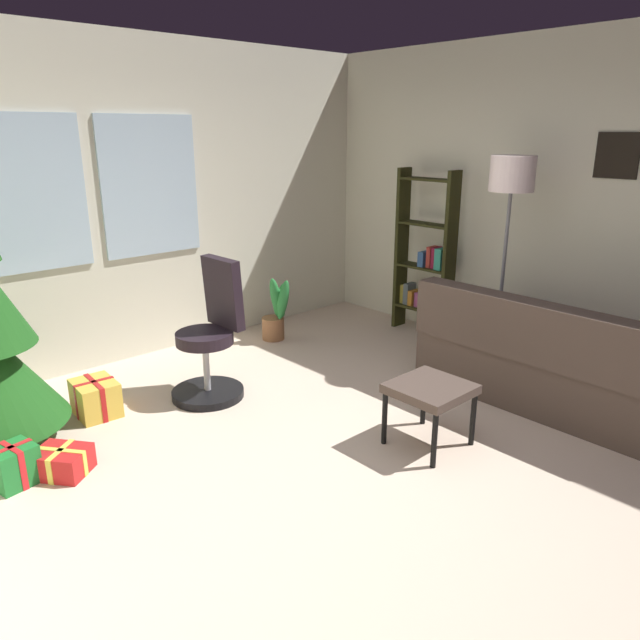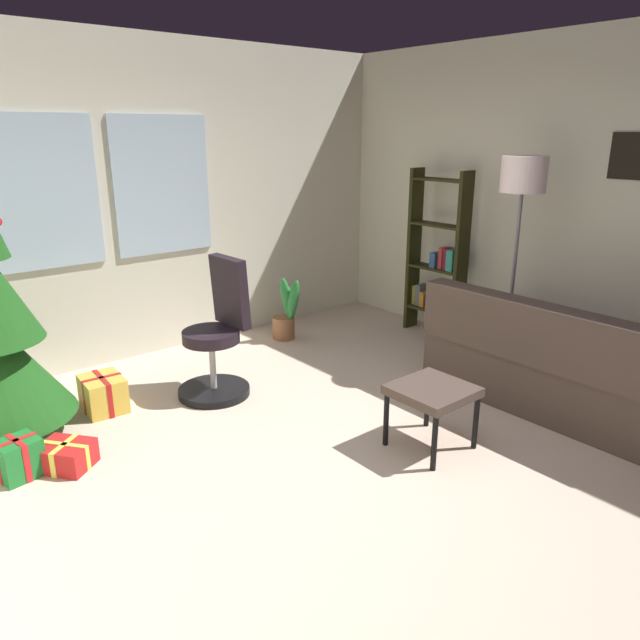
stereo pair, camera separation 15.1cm
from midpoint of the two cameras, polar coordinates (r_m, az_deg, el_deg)
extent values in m
cube|color=beige|center=(3.86, 2.36, -14.39)|extent=(5.15, 5.39, 0.10)
cube|color=beige|center=(5.59, -18.06, 10.63)|extent=(5.15, 0.10, 2.78)
cube|color=silver|center=(5.21, -27.04, 10.67)|extent=(0.90, 0.03, 1.20)
cube|color=silver|center=(5.58, -16.72, 12.18)|extent=(0.90, 0.03, 1.20)
cube|color=beige|center=(5.49, 22.69, 10.03)|extent=(0.10, 5.39, 2.78)
cube|color=black|center=(5.29, 25.84, 13.99)|extent=(0.02, 0.33, 0.35)
cube|color=#493A32|center=(4.91, 20.56, -4.86)|extent=(0.90, 1.96, 0.42)
cube|color=#493A32|center=(4.46, 18.97, -1.11)|extent=(0.21, 1.96, 0.43)
cube|color=#493A32|center=(5.25, 12.18, 0.91)|extent=(0.89, 0.14, 0.20)
cube|color=red|center=(4.68, 17.30, -0.69)|extent=(0.24, 0.42, 0.41)
cube|color=beige|center=(4.47, 22.55, -2.10)|extent=(0.26, 0.43, 0.42)
cube|color=#493A32|center=(3.94, 9.45, -6.52)|extent=(0.48, 0.47, 0.06)
cylinder|color=black|center=(3.78, 9.75, -11.32)|extent=(0.04, 0.04, 0.37)
cylinder|color=black|center=(4.08, 13.39, -9.24)|extent=(0.04, 0.04, 0.37)
cylinder|color=black|center=(4.00, 5.12, -9.34)|extent=(0.04, 0.04, 0.37)
cylinder|color=black|center=(4.29, 8.90, -7.55)|extent=(0.04, 0.04, 0.37)
cube|color=red|center=(4.07, -24.49, -12.26)|extent=(0.39, 0.40, 0.16)
cube|color=#EAD84C|center=(4.07, -24.49, -12.26)|extent=(0.23, 0.19, 0.17)
cube|color=#EAD84C|center=(4.07, -24.49, -12.26)|extent=(0.22, 0.27, 0.17)
cube|color=#1E722D|center=(4.06, -28.24, -12.20)|extent=(0.27, 0.26, 0.24)
cube|color=red|center=(4.06, -28.24, -12.20)|extent=(0.25, 0.08, 0.25)
cube|color=red|center=(4.06, -28.24, -12.20)|extent=(0.08, 0.23, 0.25)
cube|color=gold|center=(4.72, -21.56, -6.97)|extent=(0.30, 0.36, 0.26)
cube|color=#B21919|center=(4.72, -21.56, -6.97)|extent=(0.06, 0.35, 0.27)
cube|color=#B21919|center=(4.72, -21.56, -6.97)|extent=(0.29, 0.06, 0.27)
cylinder|color=black|center=(4.81, -11.57, -6.88)|extent=(0.56, 0.56, 0.06)
cylinder|color=#B2B2B7|center=(4.71, -11.75, -4.16)|extent=(0.05, 0.05, 0.43)
cylinder|color=black|center=(4.64, -11.92, -1.69)|extent=(0.44, 0.44, 0.09)
cube|color=black|center=(4.64, -10.20, 2.59)|extent=(0.12, 0.40, 0.55)
cube|color=black|center=(5.88, 11.57, 5.82)|extent=(0.18, 0.04, 1.65)
cube|color=black|center=(6.24, 7.11, 6.73)|extent=(0.18, 0.04, 1.65)
cube|color=black|center=(6.19, 9.02, 1.09)|extent=(0.18, 0.56, 0.02)
cube|color=black|center=(6.08, 9.21, 4.99)|extent=(0.18, 0.56, 0.02)
cube|color=black|center=(6.00, 9.42, 9.02)|extent=(0.18, 0.56, 0.02)
cube|color=black|center=(5.95, 9.63, 13.13)|extent=(0.18, 0.56, 0.02)
cube|color=maroon|center=(6.06, 10.74, 1.55)|extent=(0.14, 0.06, 0.16)
cube|color=#175082|center=(6.08, 10.19, 1.84)|extent=(0.16, 0.06, 0.20)
cube|color=beige|center=(6.12, 9.78, 1.98)|extent=(0.15, 0.05, 0.21)
cube|color=#3E7744|center=(6.17, 9.31, 1.99)|extent=(0.13, 0.08, 0.18)
cube|color=#833963|center=(6.22, 8.84, 1.99)|extent=(0.13, 0.05, 0.15)
cube|color=#AA6720|center=(6.25, 8.29, 2.15)|extent=(0.14, 0.05, 0.16)
cube|color=#4D585C|center=(6.29, 7.88, 2.54)|extent=(0.14, 0.06, 0.22)
cube|color=olive|center=(6.33, 7.48, 2.57)|extent=(0.13, 0.04, 0.20)
cube|color=#2A8672|center=(5.95, 10.87, 5.76)|extent=(0.15, 0.08, 0.21)
cube|color=maroon|center=(6.00, 10.39, 5.89)|extent=(0.13, 0.04, 0.21)
cube|color=#9D3028|center=(6.03, 9.96, 5.98)|extent=(0.13, 0.05, 0.21)
cube|color=navy|center=(6.07, 9.31, 5.81)|extent=(0.16, 0.07, 0.15)
cylinder|color=slate|center=(5.46, 15.56, -4.28)|extent=(0.28, 0.28, 0.03)
cylinder|color=slate|center=(5.23, 16.25, 3.52)|extent=(0.03, 0.03, 1.50)
cylinder|color=white|center=(5.10, 17.13, 13.26)|extent=(0.36, 0.36, 0.28)
cylinder|color=#915F3D|center=(5.97, -5.23, -0.80)|extent=(0.22, 0.22, 0.22)
ellipsoid|color=#277B37|center=(5.78, -4.31, 1.90)|extent=(0.15, 0.19, 0.43)
ellipsoid|color=#277B37|center=(5.87, -4.78, 1.56)|extent=(0.23, 0.17, 0.33)
ellipsoid|color=#277B37|center=(5.87, -4.80, 1.70)|extent=(0.18, 0.19, 0.34)
ellipsoid|color=#277B37|center=(5.92, -4.45, 1.89)|extent=(0.21, 0.16, 0.36)
ellipsoid|color=#277B37|center=(5.83, -4.97, 2.13)|extent=(0.22, 0.14, 0.45)
camera|label=1|loc=(0.08, -91.23, -0.39)|focal=33.42mm
camera|label=2|loc=(0.08, 88.77, 0.39)|focal=33.42mm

